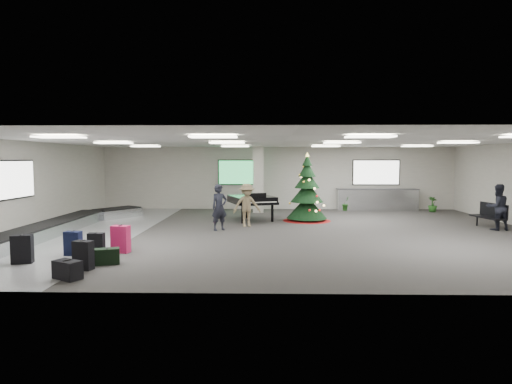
{
  "coord_description": "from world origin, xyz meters",
  "views": [
    {
      "loc": [
        -0.67,
        -15.0,
        2.56
      ],
      "look_at": [
        -1.01,
        1.0,
        1.34
      ],
      "focal_mm": 30.0,
      "sensor_mm": 36.0,
      "label": 1
    }
  ],
  "objects_px": {
    "traveler_a": "(219,207)",
    "potted_plant_left": "(345,203)",
    "grand_piano": "(252,200)",
    "bench": "(491,214)",
    "traveler_bench": "(497,207)",
    "service_counter": "(377,199)",
    "baggage_carousel": "(64,226)",
    "potted_plant_right": "(433,204)",
    "traveler_b": "(247,205)",
    "pink_suitcase": "(121,239)",
    "christmas_tree": "(307,197)"
  },
  "relations": [
    {
      "from": "traveler_a",
      "to": "potted_plant_left",
      "type": "distance_m",
      "value": 8.37
    },
    {
      "from": "potted_plant_left",
      "to": "grand_piano",
      "type": "bearing_deg",
      "value": -142.1
    },
    {
      "from": "bench",
      "to": "traveler_bench",
      "type": "distance_m",
      "value": 0.53
    },
    {
      "from": "traveler_a",
      "to": "grand_piano",
      "type": "bearing_deg",
      "value": 32.81
    },
    {
      "from": "service_counter",
      "to": "bench",
      "type": "bearing_deg",
      "value": -64.28
    },
    {
      "from": "service_counter",
      "to": "grand_piano",
      "type": "relative_size",
      "value": 1.6
    },
    {
      "from": "baggage_carousel",
      "to": "potted_plant_right",
      "type": "xyz_separation_m",
      "value": [
        15.35,
        5.98,
        0.17
      ]
    },
    {
      "from": "service_counter",
      "to": "traveler_b",
      "type": "height_order",
      "value": "traveler_b"
    },
    {
      "from": "pink_suitcase",
      "to": "traveler_a",
      "type": "bearing_deg",
      "value": 69.07
    },
    {
      "from": "grand_piano",
      "to": "bench",
      "type": "relative_size",
      "value": 1.64
    },
    {
      "from": "christmas_tree",
      "to": "potted_plant_right",
      "type": "distance_m",
      "value": 7.17
    },
    {
      "from": "traveler_b",
      "to": "traveler_bench",
      "type": "distance_m",
      "value": 9.13
    },
    {
      "from": "christmas_tree",
      "to": "grand_piano",
      "type": "height_order",
      "value": "christmas_tree"
    },
    {
      "from": "traveler_bench",
      "to": "potted_plant_right",
      "type": "bearing_deg",
      "value": -92.29
    },
    {
      "from": "traveler_b",
      "to": "potted_plant_left",
      "type": "height_order",
      "value": "traveler_b"
    },
    {
      "from": "baggage_carousel",
      "to": "potted_plant_right",
      "type": "bearing_deg",
      "value": 21.3
    },
    {
      "from": "baggage_carousel",
      "to": "christmas_tree",
      "type": "bearing_deg",
      "value": 17.88
    },
    {
      "from": "pink_suitcase",
      "to": "traveler_b",
      "type": "bearing_deg",
      "value": 65.64
    },
    {
      "from": "bench",
      "to": "traveler_a",
      "type": "xyz_separation_m",
      "value": [
        -10.06,
        -0.68,
        0.31
      ]
    },
    {
      "from": "service_counter",
      "to": "potted_plant_right",
      "type": "relative_size",
      "value": 5.34
    },
    {
      "from": "pink_suitcase",
      "to": "grand_piano",
      "type": "distance_m",
      "value": 7.21
    },
    {
      "from": "traveler_a",
      "to": "potted_plant_left",
      "type": "height_order",
      "value": "traveler_a"
    },
    {
      "from": "service_counter",
      "to": "christmas_tree",
      "type": "bearing_deg",
      "value": -135.5
    },
    {
      "from": "pink_suitcase",
      "to": "bench",
      "type": "height_order",
      "value": "bench"
    },
    {
      "from": "grand_piano",
      "to": "traveler_a",
      "type": "distance_m",
      "value": 2.8
    },
    {
      "from": "baggage_carousel",
      "to": "potted_plant_right",
      "type": "distance_m",
      "value": 16.47
    },
    {
      "from": "potted_plant_right",
      "to": "traveler_b",
      "type": "bearing_deg",
      "value": -152.06
    },
    {
      "from": "baggage_carousel",
      "to": "traveler_bench",
      "type": "bearing_deg",
      "value": 2.33
    },
    {
      "from": "baggage_carousel",
      "to": "bench",
      "type": "bearing_deg",
      "value": 3.89
    },
    {
      "from": "service_counter",
      "to": "potted_plant_left",
      "type": "bearing_deg",
      "value": -171.99
    },
    {
      "from": "traveler_b",
      "to": "traveler_bench",
      "type": "height_order",
      "value": "traveler_bench"
    },
    {
      "from": "christmas_tree",
      "to": "traveler_bench",
      "type": "bearing_deg",
      "value": -18.58
    },
    {
      "from": "baggage_carousel",
      "to": "bench",
      "type": "relative_size",
      "value": 6.31
    },
    {
      "from": "pink_suitcase",
      "to": "potted_plant_left",
      "type": "height_order",
      "value": "pink_suitcase"
    },
    {
      "from": "potted_plant_left",
      "to": "christmas_tree",
      "type": "bearing_deg",
      "value": -122.24
    },
    {
      "from": "baggage_carousel",
      "to": "bench",
      "type": "height_order",
      "value": "bench"
    },
    {
      "from": "baggage_carousel",
      "to": "service_counter",
      "type": "relative_size",
      "value": 2.4
    },
    {
      "from": "service_counter",
      "to": "bench",
      "type": "height_order",
      "value": "service_counter"
    },
    {
      "from": "grand_piano",
      "to": "traveler_b",
      "type": "xyz_separation_m",
      "value": [
        -0.16,
        -1.67,
        -0.04
      ]
    },
    {
      "from": "service_counter",
      "to": "pink_suitcase",
      "type": "relative_size",
      "value": 5.27
    },
    {
      "from": "pink_suitcase",
      "to": "bench",
      "type": "bearing_deg",
      "value": 30.53
    },
    {
      "from": "baggage_carousel",
      "to": "traveler_bench",
      "type": "height_order",
      "value": "traveler_bench"
    },
    {
      "from": "service_counter",
      "to": "traveler_bench",
      "type": "bearing_deg",
      "value": -65.77
    },
    {
      "from": "traveler_bench",
      "to": "service_counter",
      "type": "bearing_deg",
      "value": -70.61
    },
    {
      "from": "traveler_b",
      "to": "potted_plant_right",
      "type": "bearing_deg",
      "value": 13.36
    },
    {
      "from": "bench",
      "to": "traveler_bench",
      "type": "xyz_separation_m",
      "value": [
        0.01,
        -0.43,
        0.31
      ]
    },
    {
      "from": "baggage_carousel",
      "to": "pink_suitcase",
      "type": "distance_m",
      "value": 4.65
    },
    {
      "from": "service_counter",
      "to": "potted_plant_left",
      "type": "distance_m",
      "value": 1.66
    },
    {
      "from": "potted_plant_left",
      "to": "traveler_bench",
      "type": "bearing_deg",
      "value": -53.25
    },
    {
      "from": "christmas_tree",
      "to": "traveler_b",
      "type": "xyz_separation_m",
      "value": [
        -2.44,
        -1.6,
        -0.16
      ]
    }
  ]
}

